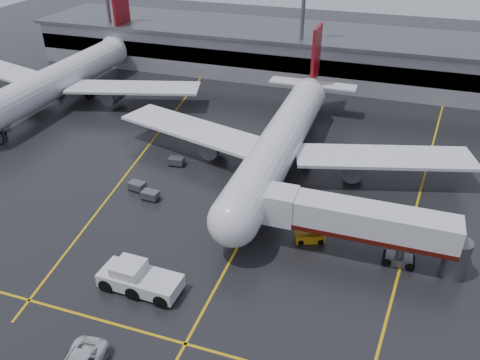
% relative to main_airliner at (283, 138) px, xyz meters
% --- Properties ---
extents(ground, '(220.00, 220.00, 0.00)m').
position_rel_main_airliner_xyz_m(ground, '(0.00, -9.70, -4.21)').
color(ground, black).
rests_on(ground, ground).
extents(apron_line_centre, '(0.25, 90.00, 0.02)m').
position_rel_main_airliner_xyz_m(apron_line_centre, '(0.00, -9.70, -4.20)').
color(apron_line_centre, gold).
rests_on(apron_line_centre, ground).
extents(apron_line_stop, '(60.00, 0.25, 0.02)m').
position_rel_main_airliner_xyz_m(apron_line_stop, '(0.00, -31.70, -4.20)').
color(apron_line_stop, gold).
rests_on(apron_line_stop, ground).
extents(apron_line_left, '(9.99, 69.35, 0.02)m').
position_rel_main_airliner_xyz_m(apron_line_left, '(-20.00, 0.30, -4.20)').
color(apron_line_left, gold).
rests_on(apron_line_left, ground).
extents(apron_line_right, '(7.57, 69.64, 0.02)m').
position_rel_main_airliner_xyz_m(apron_line_right, '(18.00, 0.30, -4.20)').
color(apron_line_right, gold).
rests_on(apron_line_right, ground).
extents(terminal, '(122.00, 19.00, 8.60)m').
position_rel_main_airliner_xyz_m(terminal, '(0.00, 38.23, 0.11)').
color(terminal, gray).
rests_on(terminal, ground).
extents(light_mast_mid, '(3.00, 1.20, 25.45)m').
position_rel_main_airliner_xyz_m(light_mast_mid, '(-5.00, 32.30, 10.27)').
color(light_mast_mid, '#595B60').
rests_on(light_mast_mid, ground).
extents(main_airliner, '(48.80, 45.60, 14.10)m').
position_rel_main_airliner_xyz_m(main_airliner, '(0.00, 0.00, 0.00)').
color(main_airliner, silver).
rests_on(main_airliner, ground).
extents(second_airliner, '(48.80, 45.60, 14.10)m').
position_rel_main_airliner_xyz_m(second_airliner, '(-42.00, 12.00, 0.00)').
color(second_airliner, silver).
rests_on(second_airliner, ground).
extents(jet_bridge, '(19.90, 3.40, 6.05)m').
position_rel_main_airliner_xyz_m(jet_bridge, '(11.87, -15.70, -0.28)').
color(jet_bridge, silver).
rests_on(jet_bridge, ground).
extents(pushback_tractor, '(7.81, 3.55, 2.75)m').
position_rel_main_airliner_xyz_m(pushback_tractor, '(-6.77, -27.04, -3.11)').
color(pushback_tractor, silver).
rests_on(pushback_tractor, ground).
extents(belt_loader, '(3.40, 2.36, 1.98)m').
position_rel_main_airliner_xyz_m(belt_loader, '(6.90, -14.91, -3.72)').
color(belt_loader, '#CA850E').
rests_on(belt_loader, ground).
extents(baggage_cart_a, '(2.07, 1.42, 1.12)m').
position_rel_main_airliner_xyz_m(baggage_cart_a, '(-12.89, -13.07, -3.58)').
color(baggage_cart_a, '#595B60').
rests_on(baggage_cart_a, ground).
extents(baggage_cart_b, '(2.17, 1.59, 1.12)m').
position_rel_main_airliner_xyz_m(baggage_cart_b, '(-15.43, -11.72, -3.58)').
color(baggage_cart_b, '#595B60').
rests_on(baggage_cart_b, ground).
extents(baggage_cart_c, '(2.14, 1.52, 1.12)m').
position_rel_main_airliner_xyz_m(baggage_cart_c, '(-13.54, -4.34, -3.58)').
color(baggage_cart_c, '#595B60').
rests_on(baggage_cart_c, ground).
extents(baggage_cart_d, '(2.04, 1.37, 1.12)m').
position_rel_main_airliner_xyz_m(baggage_cart_d, '(-45.40, -1.28, -3.58)').
color(baggage_cart_d, '#595B60').
rests_on(baggage_cart_d, ground).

